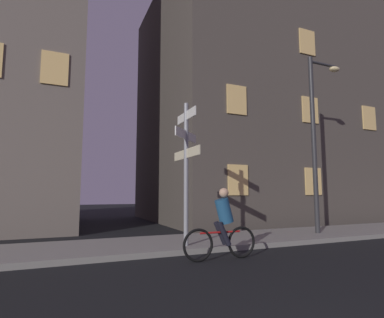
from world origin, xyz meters
The scene contains 5 objects.
sidewalk_kerb centered at (0.00, 7.12, 0.07)m, with size 40.00×2.62×0.14m, color gray.
signpost centered at (0.90, 6.30, 2.38)m, with size 0.99×1.75×3.78m.
street_lamp centered at (6.15, 6.85, 3.80)m, with size 1.49×0.28×6.24m.
cyclist centered at (1.28, 5.04, 0.75)m, with size 1.82×0.33×1.61m.
building_right_block centered at (8.10, 13.82, 6.35)m, with size 11.61×9.44×12.70m.
Camera 1 is at (-2.13, -1.17, 1.50)m, focal length 28.49 mm.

